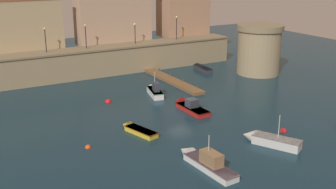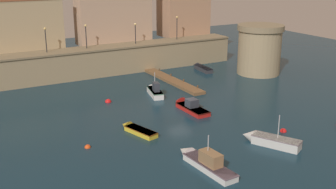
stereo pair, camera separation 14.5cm
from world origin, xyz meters
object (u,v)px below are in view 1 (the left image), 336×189
Objects in this scene: quay_lamp_3 at (177,24)px; moored_boat_4 at (201,68)px; quay_lamp_1 at (86,32)px; moored_boat_3 at (204,161)px; mooring_buoy_2 at (88,148)px; moored_boat_1 at (154,90)px; moored_boat_2 at (136,129)px; mooring_buoy_1 at (108,102)px; fortress_tower at (259,49)px; moored_boat_6 at (269,140)px; mooring_buoy_0 at (283,131)px; quay_lamp_0 at (45,36)px; quay_lamp_2 at (135,30)px; moored_boat_0 at (188,106)px.

quay_lamp_3 reaches higher than moored_boat_4.
quay_lamp_1 is 0.66× the size of moored_boat_4.
mooring_buoy_2 is at bearing 37.29° from moored_boat_3.
moored_boat_2 is (-7.14, -9.88, -0.25)m from moored_boat_1.
moored_boat_4 reaches higher than mooring_buoy_1.
moored_boat_3 is at bearing -138.72° from fortress_tower.
moored_boat_2 is at bearing 157.87° from moored_boat_1.
moored_boat_6 is at bearing -148.72° from moored_boat_2.
moored_boat_1 is 0.95× the size of moored_boat_6.
quay_lamp_3 is 29.31m from moored_boat_2.
moored_boat_2 is 0.88× the size of moored_boat_6.
fortress_tower reaches higher than mooring_buoy_0.
quay_lamp_1 reaches higher than moored_boat_2.
moored_boat_1 is (9.80, -12.58, -5.79)m from quay_lamp_0.
moored_boat_0 is at bearing -97.90° from quay_lamp_2.
quay_lamp_3 is 6.60× the size of mooring_buoy_2.
fortress_tower is 13.52m from quay_lamp_3.
moored_boat_6 is at bearing -160.02° from moored_boat_1.
mooring_buoy_2 is at bearing -96.25° from quay_lamp_0.
mooring_buoy_2 is (-23.03, -23.65, -6.46)m from quay_lamp_3.
quay_lamp_2 is 20.20m from moored_boat_0.
quay_lamp_3 is 7.98m from moored_boat_4.
quay_lamp_1 is 4.57× the size of mooring_buoy_1.
quay_lamp_0 is 23.41m from moored_boat_2.
quay_lamp_1 is 14.47m from moored_boat_1.
quay_lamp_2 is 25.51m from moored_boat_2.
quay_lamp_2 is 14.20m from moored_boat_1.
quay_lamp_0 is 33.69m from moored_boat_6.
moored_boat_1 is 9.28× the size of mooring_buoy_2.
quay_lamp_0 is 0.49× the size of moored_boat_3.
quay_lamp_0 is 5.25× the size of mooring_buoy_0.
moored_boat_1 is at bearing 0.12° from mooring_buoy_1.
mooring_buoy_1 is (3.70, -12.60, -6.30)m from quay_lamp_0.
moored_boat_3 is 31.94m from moored_boat_4.
moored_boat_1 reaches higher than mooring_buoy_0.
mooring_buoy_1 is at bearing -21.73° from moored_boat_2.
quay_lamp_0 is at bearing 180.00° from quay_lamp_1.
fortress_tower reaches higher than mooring_buoy_1.
mooring_buoy_0 is (12.52, -6.92, -0.27)m from moored_boat_2.
quay_lamp_2 reaches higher than moored_boat_2.
quay_lamp_3 reaches higher than fortress_tower.
quay_lamp_3 reaches higher than moored_boat_3.
quay_lamp_1 is at bearing -180.00° from quay_lamp_2.
moored_boat_6 is (-10.04, -26.08, 0.11)m from moored_boat_4.
moored_boat_2 is (-25.33, -11.61, -3.38)m from fortress_tower.
fortress_tower is 19.58m from moored_boat_0.
quay_lamp_3 is 0.68× the size of moored_boat_6.
mooring_buoy_1 is at bearing -73.61° from quay_lamp_0.
quay_lamp_2 reaches higher than mooring_buoy_2.
quay_lamp_3 reaches higher than moored_boat_6.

